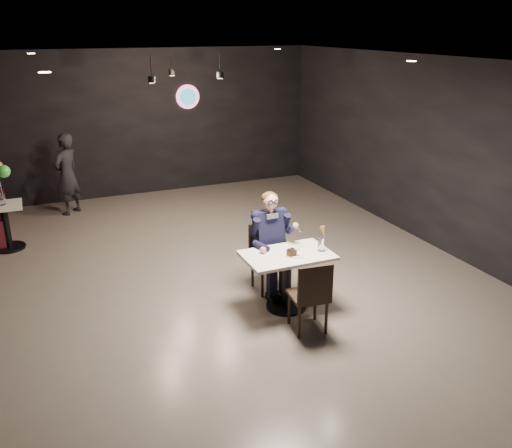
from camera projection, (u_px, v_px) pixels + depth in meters
name	position (u px, v px, depth m)	size (l,w,h in m)	color
floor	(227.00, 272.00, 7.99)	(9.00, 9.00, 0.00)	#6C635A
wall_sign	(188.00, 97.00, 11.45)	(0.50, 0.06, 0.50)	pink
pendant_lights	(181.00, 61.00, 8.72)	(1.40, 1.20, 0.36)	black
main_table	(287.00, 281.00, 6.87)	(1.10, 0.70, 0.75)	white
chair_far	(269.00, 259.00, 7.32)	(0.42, 0.46, 0.92)	black
chair_near	(308.00, 294.00, 6.35)	(0.42, 0.46, 0.92)	black
seated_man	(269.00, 241.00, 7.23)	(0.60, 0.80, 1.44)	black
dessert_plate	(295.00, 255.00, 6.70)	(0.22, 0.22, 0.01)	white
cake_slice	(292.00, 253.00, 6.66)	(0.10, 0.08, 0.07)	black
mint_leaf	(297.00, 249.00, 6.64)	(0.07, 0.04, 0.01)	green
sundae_glass	(321.00, 244.00, 6.80)	(0.08, 0.08, 0.18)	silver
wafer_cone	(324.00, 232.00, 6.76)	(0.07, 0.07, 0.14)	tan
side_table	(6.00, 228.00, 8.72)	(0.57, 0.57, 0.72)	white
balloon_vase	(2.00, 200.00, 8.55)	(0.11, 0.11, 0.16)	silver
passerby	(67.00, 174.00, 10.23)	(0.57, 0.37, 1.55)	black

